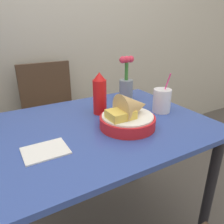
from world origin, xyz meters
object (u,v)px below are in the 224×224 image
(chair_far_window, at_px, (51,113))
(flower_vase, at_px, (126,84))
(food_basket, at_px, (129,115))
(ketchup_bottle, at_px, (100,94))
(drink_cup, at_px, (162,101))

(chair_far_window, distance_m, flower_vase, 0.71)
(food_basket, relative_size, flower_vase, 0.95)
(chair_far_window, distance_m, ketchup_bottle, 0.74)
(chair_far_window, distance_m, food_basket, 0.92)
(ketchup_bottle, xyz_separation_m, flower_vase, (0.24, 0.12, -0.01))
(ketchup_bottle, bearing_deg, drink_cup, -25.96)
(ketchup_bottle, bearing_deg, flower_vase, 25.75)
(ketchup_bottle, height_order, drink_cup, ketchup_bottle)
(flower_vase, bearing_deg, chair_far_window, 122.36)
(drink_cup, bearing_deg, flower_vase, 102.27)
(chair_far_window, height_order, ketchup_bottle, ketchup_bottle)
(food_basket, relative_size, drink_cup, 1.20)
(food_basket, height_order, drink_cup, drink_cup)
(chair_far_window, bearing_deg, drink_cup, -63.52)
(flower_vase, bearing_deg, drink_cup, -77.73)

